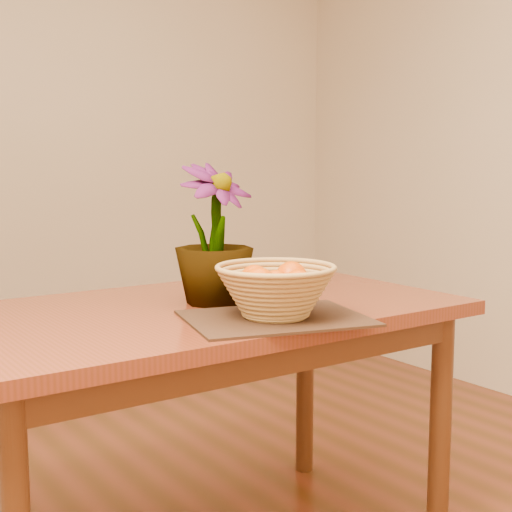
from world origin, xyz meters
TOP-DOWN VIEW (x-y plane):
  - table at (0.00, 0.30)m, footprint 1.40×0.80m
  - placemat at (0.06, 0.04)m, footprint 0.51×0.43m
  - wicker_basket at (0.06, 0.04)m, footprint 0.30×0.30m
  - orange_pile at (0.06, 0.04)m, footprint 0.21×0.20m
  - potted_plant at (0.04, 0.30)m, footprint 0.26×0.26m

SIDE VIEW (x-z plane):
  - table at x=0.00m, z-range 0.29..1.04m
  - placemat at x=0.06m, z-range 0.75..0.76m
  - wicker_basket at x=0.06m, z-range 0.76..0.88m
  - orange_pile at x=0.06m, z-range 0.81..0.89m
  - potted_plant at x=0.04m, z-range 0.75..1.14m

